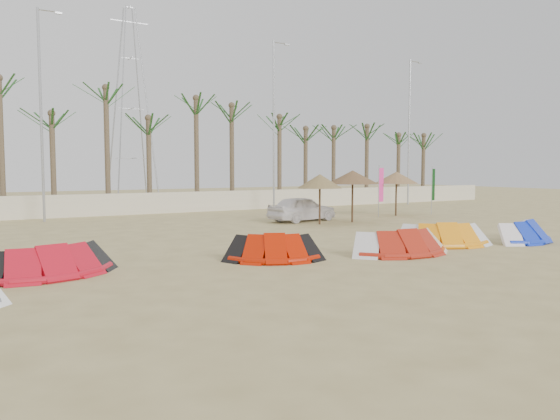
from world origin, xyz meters
TOP-DOWN VIEW (x-y plane):
  - ground at (0.00, 0.00)m, footprint 120.00×120.00m
  - boundary_wall at (0.00, 22.00)m, footprint 60.00×0.30m
  - palm_line at (0.67, 23.50)m, footprint 52.00×4.00m
  - lamp_b at (-5.96, 20.00)m, footprint 1.25×0.14m
  - lamp_c at (8.04, 20.00)m, footprint 1.25×0.14m
  - lamp_d at (20.04, 20.00)m, footprint 1.25×0.14m
  - pylon at (1.00, 28.00)m, footprint 3.00×3.00m
  - kite_red_left at (-8.08, 4.57)m, footprint 3.84×2.24m
  - kite_red_mid at (-1.87, 3.56)m, footprint 3.36×2.46m
  - kite_red_right at (2.32, 2.48)m, footprint 3.62×1.83m
  - kite_orange at (5.08, 3.21)m, footprint 3.81×2.69m
  - kite_blue at (8.50, 2.30)m, footprint 3.40×2.13m
  - parasol_left at (5.63, 11.47)m, footprint 2.29×2.29m
  - parasol_mid at (7.70, 11.46)m, footprint 2.71×2.71m
  - parasol_right at (12.35, 13.15)m, footprint 2.56×2.56m
  - flag_pink at (10.92, 12.89)m, footprint 0.45×0.10m
  - flag_green at (14.82, 12.55)m, footprint 0.44×0.16m
  - car at (5.71, 13.19)m, footprint 4.12×2.20m

SIDE VIEW (x-z plane):
  - ground at x=0.00m, z-range 0.00..0.00m
  - pylon at x=1.00m, z-range -7.00..7.00m
  - kite_red_mid at x=-1.87m, z-range -0.03..0.87m
  - kite_blue at x=8.50m, z-range -0.03..0.87m
  - kite_orange at x=5.08m, z-range -0.03..0.87m
  - kite_red_right at x=2.32m, z-range -0.03..0.87m
  - kite_red_left at x=-8.08m, z-range -0.03..0.87m
  - boundary_wall at x=0.00m, z-range 0.00..1.30m
  - car at x=5.71m, z-range 0.00..1.33m
  - flag_green at x=14.82m, z-range 0.27..3.20m
  - flag_pink at x=10.92m, z-range 0.28..3.26m
  - parasol_left at x=5.63m, z-range 0.90..3.41m
  - parasol_right at x=12.35m, z-range 0.95..3.55m
  - parasol_mid at x=7.70m, z-range 0.99..3.68m
  - lamp_b at x=-5.96m, z-range 0.27..11.27m
  - lamp_c at x=8.04m, z-range 0.27..11.27m
  - lamp_d at x=20.04m, z-range 0.27..11.27m
  - palm_line at x=0.67m, z-range 2.59..10.29m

